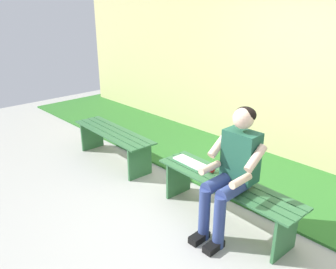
{
  "coord_description": "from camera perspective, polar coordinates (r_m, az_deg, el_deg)",
  "views": [
    {
      "loc": [
        -1.8,
        2.52,
        2.14
      ],
      "look_at": [
        0.7,
        0.15,
        0.82
      ],
      "focal_mm": 36.05,
      "sensor_mm": 36.0,
      "label": 1
    }
  ],
  "objects": [
    {
      "name": "ground_plane",
      "position": [
        3.85,
        -12.73,
        -13.79
      ],
      "size": [
        10.0,
        7.0,
        0.04
      ],
      "primitive_type": "cube",
      "color": "#9E9E99"
    },
    {
      "name": "grass_strip",
      "position": [
        5.18,
        9.34,
        -3.55
      ],
      "size": [
        9.0,
        1.87,
        0.03
      ],
      "primitive_type": "cube",
      "color": "#2D6B28",
      "rests_on": "ground"
    },
    {
      "name": "brick_wall",
      "position": [
        5.09,
        19.84,
        12.7
      ],
      "size": [
        9.5,
        0.24,
        3.03
      ],
      "primitive_type": "cube",
      "color": "#D1C684",
      "rests_on": "ground"
    },
    {
      "name": "bench_near",
      "position": [
        3.57,
        9.65,
        -9.36
      ],
      "size": [
        1.68,
        0.49,
        0.47
      ],
      "rotation": [
        0.0,
        0.0,
        -0.05
      ],
      "color": "#2D6038",
      "rests_on": "ground"
    },
    {
      "name": "bench_far",
      "position": [
        4.9,
        -9.24,
        -0.76
      ],
      "size": [
        1.53,
        0.48,
        0.47
      ],
      "rotation": [
        0.0,
        0.0,
        -0.05
      ],
      "color": "#2D6038",
      "rests_on": "ground"
    },
    {
      "name": "person_seated",
      "position": [
        3.26,
        10.85,
        -5.53
      ],
      "size": [
        0.5,
        0.69,
        1.28
      ],
      "color": "#1E513D",
      "rests_on": "ground"
    },
    {
      "name": "apple",
      "position": [
        3.64,
        7.4,
        -5.9
      ],
      "size": [
        0.07,
        0.07,
        0.07
      ],
      "primitive_type": "sphere",
      "color": "red",
      "rests_on": "bench_near"
    },
    {
      "name": "book_open",
      "position": [
        3.84,
        3.68,
        -4.71
      ],
      "size": [
        0.42,
        0.18,
        0.02
      ],
      "rotation": [
        0.0,
        0.0,
        -0.05
      ],
      "color": "white",
      "rests_on": "bench_near"
    }
  ]
}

